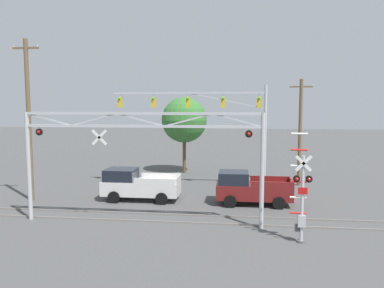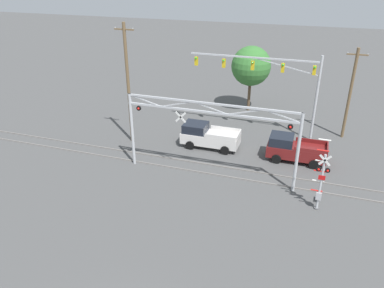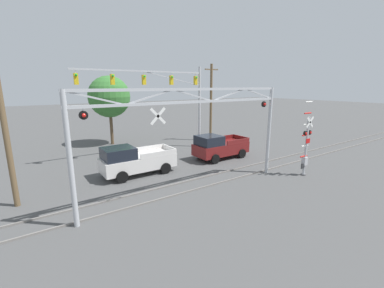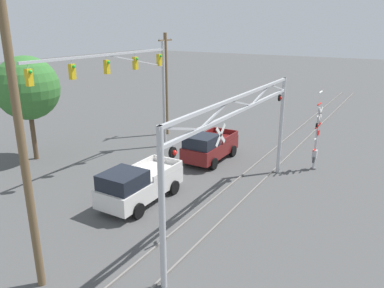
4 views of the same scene
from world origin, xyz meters
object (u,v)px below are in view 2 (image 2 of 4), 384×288
at_px(traffic_signal_span, 281,78).
at_px(pickup_truck_following, 294,149).
at_px(utility_pole_left, 128,84).
at_px(utility_pole_right, 350,93).
at_px(background_tree_beyond_span, 251,66).
at_px(crossing_gantry, 210,125).
at_px(crossing_signal_mast, 320,183).
at_px(pickup_truck_lead, 208,136).

height_order(traffic_signal_span, pickup_truck_following, traffic_signal_span).
relative_size(utility_pole_left, utility_pole_right, 1.27).
height_order(traffic_signal_span, background_tree_beyond_span, traffic_signal_span).
xyz_separation_m(pickup_truck_following, utility_pole_right, (4.15, 6.36, 3.37)).
bearing_deg(background_tree_beyond_span, pickup_truck_following, -61.46).
height_order(crossing_gantry, background_tree_beyond_span, background_tree_beyond_span).
bearing_deg(utility_pole_right, background_tree_beyond_span, 155.97).
bearing_deg(utility_pole_left, utility_pole_right, 21.03).
bearing_deg(background_tree_beyond_span, utility_pole_left, -126.97).
bearing_deg(utility_pole_left, traffic_signal_span, 23.43).
bearing_deg(crossing_gantry, background_tree_beyond_span, 89.41).
bearing_deg(traffic_signal_span, utility_pole_left, -156.57).
bearing_deg(crossing_gantry, traffic_signal_span, 67.20).
bearing_deg(background_tree_beyond_span, crossing_gantry, -90.59).
bearing_deg(crossing_signal_mast, crossing_gantry, 167.21).
xyz_separation_m(crossing_signal_mast, utility_pole_left, (-16.89, 5.84, 3.52)).
bearing_deg(utility_pole_right, utility_pole_left, -158.97).
bearing_deg(pickup_truck_following, crossing_gantry, -141.20).
distance_m(pickup_truck_lead, utility_pole_right, 13.72).
relative_size(utility_pole_left, background_tree_beyond_span, 1.49).
xyz_separation_m(traffic_signal_span, utility_pole_right, (6.23, 1.78, -1.32)).
bearing_deg(crossing_signal_mast, traffic_signal_span, 110.57).
bearing_deg(utility_pole_left, pickup_truck_following, 3.47).
xyz_separation_m(crossing_signal_mast, traffic_signal_span, (-4.25, 11.32, 3.69)).
relative_size(traffic_signal_span, utility_pole_left, 1.11).
relative_size(crossing_gantry, crossing_signal_mast, 2.52).
xyz_separation_m(pickup_truck_lead, background_tree_beyond_span, (1.75, 10.65, 4.02)).
relative_size(traffic_signal_span, pickup_truck_lead, 2.31).
relative_size(crossing_gantry, background_tree_beyond_span, 1.82).
relative_size(pickup_truck_lead, utility_pole_right, 0.61).
bearing_deg(background_tree_beyond_span, traffic_signal_span, -58.64).
xyz_separation_m(utility_pole_right, background_tree_beyond_span, (-10.04, 4.48, 0.65)).
xyz_separation_m(crossing_gantry, utility_pole_right, (10.20, 11.23, 0.07)).
bearing_deg(utility_pole_left, pickup_truck_lead, 8.70).
bearing_deg(pickup_truck_following, pickup_truck_lead, 178.57).
relative_size(traffic_signal_span, utility_pole_right, 1.41).
bearing_deg(traffic_signal_span, pickup_truck_following, -65.57).
relative_size(crossing_signal_mast, background_tree_beyond_span, 0.72).
xyz_separation_m(pickup_truck_lead, utility_pole_right, (11.79, 6.17, 3.37)).
relative_size(crossing_signal_mast, pickup_truck_lead, 1.00).
bearing_deg(traffic_signal_span, background_tree_beyond_span, 121.36).
distance_m(pickup_truck_lead, pickup_truck_following, 7.64).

